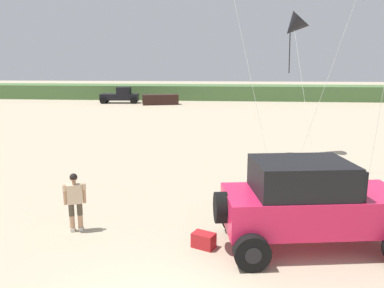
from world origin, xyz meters
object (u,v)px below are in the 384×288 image
person_watching (75,199)px  kite_blue_swept (294,26)px  distant_sedan (160,99)px  jeep (310,202)px  distant_pickup (121,95)px  cooler_box (204,240)px

person_watching → kite_blue_swept: size_ratio=0.23×
distant_sedan → kite_blue_swept: bearing=-81.4°
jeep → distant_sedan: size_ratio=1.19×
person_watching → distant_pickup: (-9.38, 36.75, 0.00)m
distant_sedan → kite_blue_swept: (11.43, -24.83, 5.86)m
cooler_box → distant_sedan: bearing=126.1°
cooler_box → distant_sedan: size_ratio=0.13×
person_watching → cooler_box: bearing=-10.0°
jeep → distant_sedan: jeep is taller
distant_pickup → cooler_box: bearing=-70.8°
cooler_box → kite_blue_swept: 13.33m
distant_sedan → kite_blue_swept: 27.95m
jeep → distant_pickup: (-15.63, 37.08, -0.26)m
jeep → person_watching: size_ratio=3.00×
distant_pickup → kite_blue_swept: bearing=-57.6°
distant_pickup → person_watching: bearing=-75.7°
person_watching → distant_pickup: size_ratio=0.35×
distant_pickup → distant_sedan: (5.24, -1.38, -0.34)m
cooler_box → person_watching: bearing=-166.0°
jeep → distant_sedan: 37.18m
distant_pickup → distant_sedan: size_ratio=1.13×
jeep → person_watching: bearing=177.0°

